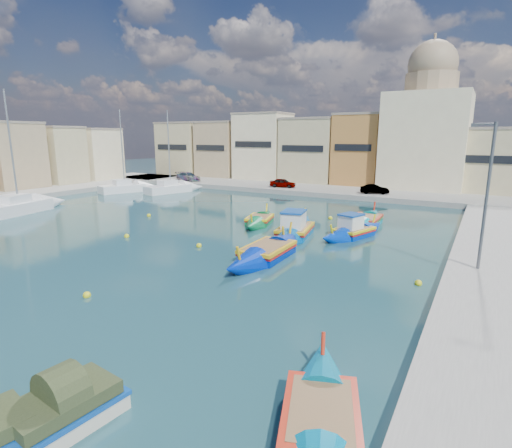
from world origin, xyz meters
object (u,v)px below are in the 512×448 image
Objects in this scene: quay_street_lamp at (486,196)px; tender_near at (64,411)px; luzzu_turquoise_cabin at (295,231)px; yacht_north at (180,188)px; church_block at (427,127)px; yacht_mid at (33,205)px; yacht_midnorth at (135,188)px; luzzu_cyan_mid at (366,222)px; luzzu_green at (260,221)px; luzzu_blue_cabin at (353,232)px; luzzu_cyan_south at (321,422)px; luzzu_blue_south at (268,253)px.

tender_near is (-8.79, -17.89, -3.89)m from quay_street_lamp.
yacht_north is (-23.50, 14.43, 0.07)m from luzzu_turquoise_cabin.
church_block is 1.54× the size of yacht_mid.
tender_near is at bearing -30.17° from yacht_mid.
quay_street_lamp is 0.71× the size of yacht_north.
quay_street_lamp is 0.81× the size of luzzu_turquoise_cabin.
luzzu_turquoise_cabin is at bearing -21.86° from yacht_midnorth.
luzzu_cyan_mid is (-8.41, 9.69, -4.06)m from quay_street_lamp.
church_block reaches higher than luzzu_green.
church_block reaches higher than luzzu_blue_cabin.
luzzu_turquoise_cabin is 27.58m from yacht_north.
yacht_north is at bearing 134.97° from luzzu_cyan_south.
luzzu_blue_cabin reaches higher than luzzu_blue_south.
luzzu_blue_south is 34.47m from yacht_midnorth.
yacht_mid reaches higher than luzzu_blue_south.
luzzu_blue_cabin is 4.31m from luzzu_cyan_mid.
luzzu_blue_cabin is at bearing -24.38° from yacht_north.
luzzu_blue_cabin is at bearing 10.15° from yacht_mid.
luzzu_blue_south is 0.85× the size of yacht_north.
yacht_midnorth reaches higher than tender_near.
yacht_midnorth is at bearing 170.80° from luzzu_cyan_mid.
church_block is at bearing 47.05° from yacht_mid.
luzzu_blue_south is at bearing -167.94° from quay_street_lamp.
quay_street_lamp is 39.90m from yacht_north.
yacht_midnorth is at bearing 134.44° from tender_near.
luzzu_turquoise_cabin reaches higher than luzzu_green.
quay_street_lamp is 1.03× the size of luzzu_blue_cabin.
yacht_midnorth is (-32.22, 32.86, 0.00)m from tender_near.
luzzu_turquoise_cabin is at bearing 7.34° from yacht_mid.
yacht_north is 18.33m from yacht_mid.
tender_near is at bearing -72.13° from luzzu_green.
luzzu_green is 2.38× the size of tender_near.
yacht_midnorth reaches higher than luzzu_cyan_mid.
luzzu_green is (-8.22, 0.37, -0.08)m from luzzu_blue_cabin.
luzzu_blue_cabin reaches higher than luzzu_green.
church_block reaches higher than quay_street_lamp.
yacht_mid reaches higher than yacht_north.
yacht_midnorth is (-29.00, 11.64, 0.08)m from luzzu_turquoise_cabin.
yacht_mid is at bearing -179.74° from quay_street_lamp.
church_block reaches higher than luzzu_cyan_south.
luzzu_cyan_mid is at bearing -92.28° from church_block.
yacht_mid is at bearing 175.47° from luzzu_blue_south.
church_block is at bearing 30.04° from yacht_north.
quay_street_lamp reaches higher than luzzu_cyan_south.
luzzu_blue_cabin is 0.68× the size of yacht_midnorth.
yacht_mid is at bearing -169.85° from luzzu_blue_cabin.
yacht_north is (-26.73, 35.66, -0.00)m from tender_near.
church_block is 49.62m from luzzu_cyan_south.
luzzu_cyan_south reaches higher than tender_near.
luzzu_turquoise_cabin reaches higher than luzzu_blue_cabin.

